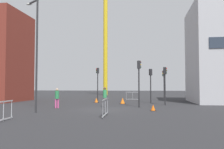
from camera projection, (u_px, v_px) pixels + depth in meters
ground at (105, 109)px, 19.41m from camera, size 160.00×160.00×0.00m
construction_crane at (105, 15)px, 51.14m from camera, size 13.54×3.53×27.06m
streetlamp_tall at (36, 46)px, 17.37m from camera, size 1.32×0.93×8.22m
traffic_light_far at (165, 79)px, 23.66m from camera, size 0.39×0.30×3.74m
traffic_light_island at (98, 79)px, 30.70m from camera, size 0.38×0.36×4.20m
traffic_light_corner at (151, 80)px, 26.45m from camera, size 0.38×0.36×3.75m
traffic_light_near at (164, 81)px, 30.19m from camera, size 0.39×0.33×3.81m
traffic_light_median at (139, 76)px, 21.31m from camera, size 0.39×0.28×4.13m
pedestrian_walking at (57, 97)px, 20.63m from camera, size 0.34×0.34×1.68m
pedestrian_waiting at (105, 95)px, 21.41m from camera, size 0.34×0.34×1.78m
safety_barrier_right_run at (3, 111)px, 12.82m from camera, size 0.20×1.97×1.08m
safety_barrier_mid_span at (105, 107)px, 15.02m from camera, size 0.16×2.50×1.08m
safety_barrier_rear at (133, 96)px, 32.62m from camera, size 1.85×0.08×1.08m
traffic_cone_by_barrier at (123, 101)px, 25.49m from camera, size 0.65×0.65×0.65m
traffic_cone_striped at (153, 108)px, 18.26m from camera, size 0.47×0.47×0.48m
traffic_cone_orange at (96, 100)px, 27.34m from camera, size 0.54×0.54×0.55m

